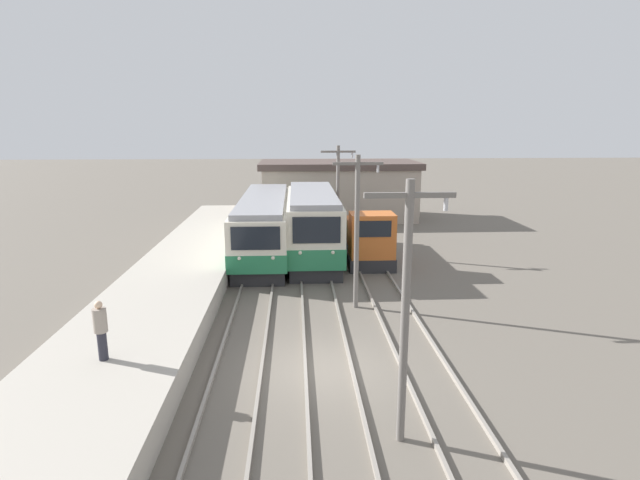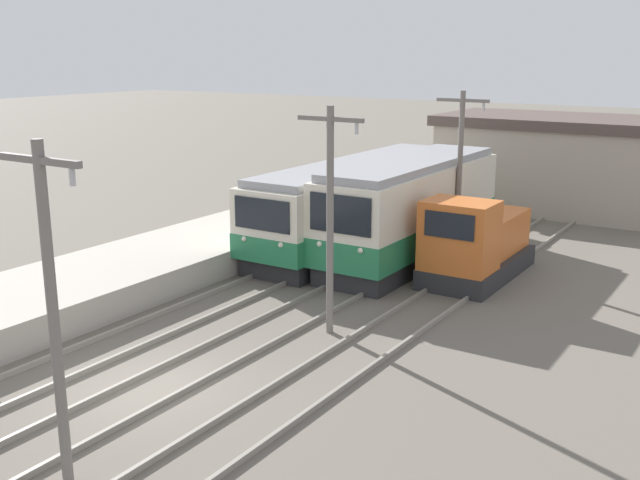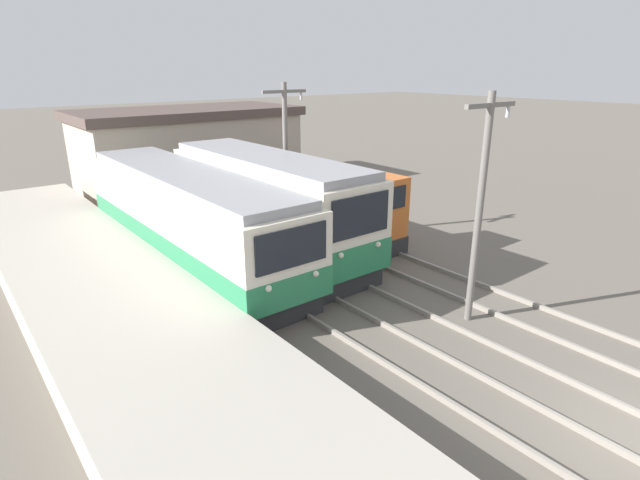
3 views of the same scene
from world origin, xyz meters
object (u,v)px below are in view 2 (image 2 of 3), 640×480
Objects in this scene: shunting_locomotive at (476,245)px; catenary_mast_near at (52,304)px; catenary_mast_mid at (330,212)px; catenary_mast_far at (460,169)px; commuter_train_left at (358,206)px; commuter_train_center at (411,214)px.

catenary_mast_near reaches higher than shunting_locomotive.
catenary_mast_mid is 1.00× the size of catenary_mast_far.
catenary_mast_far is at bearing 90.00° from catenary_mast_near.
catenary_mast_far is at bearing 127.74° from shunting_locomotive.
shunting_locomotive is 7.61m from catenary_mast_mid.
commuter_train_left is 1.25× the size of commuter_train_center.
shunting_locomotive is at bearing 78.16° from catenary_mast_mid.
catenary_mast_near is 1.00× the size of catenary_mast_far.
commuter_train_center is at bearing 100.50° from catenary_mast_mid.
catenary_mast_near is (4.31, -18.08, 1.87)m from commuter_train_left.
catenary_mast_far is (1.51, 0.90, 1.71)m from commuter_train_center.
catenary_mast_far reaches higher than shunting_locomotive.
catenary_mast_near is at bearing -76.60° from commuter_train_left.
commuter_train_left is 2.06× the size of catenary_mast_near.
catenary_mast_far is at bearing 30.82° from commuter_train_center.
commuter_train_left reaches higher than shunting_locomotive.
catenary_mast_mid and catenary_mast_far have the same top height.
shunting_locomotive is 3.33m from catenary_mast_far.
commuter_train_center is 1.64× the size of catenary_mast_far.
catenary_mast_mid is at bearing -90.00° from catenary_mast_far.
commuter_train_left is 2.06× the size of catenary_mast_far.
catenary_mast_mid reaches higher than shunting_locomotive.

